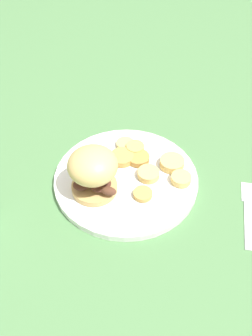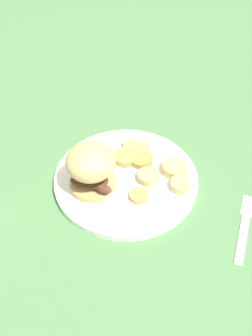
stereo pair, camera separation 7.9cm
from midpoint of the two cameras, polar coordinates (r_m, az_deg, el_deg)
ground_plane at (r=0.82m, az=-2.75°, el=-2.13°), size 4.00×4.00×0.00m
dinner_plate at (r=0.81m, az=-2.78°, el=-1.71°), size 0.30×0.30×0.02m
sandwich at (r=0.75m, az=-7.80°, el=-0.50°), size 0.10×0.10×0.10m
potato_round_0 at (r=0.77m, az=-0.47°, el=-3.94°), size 0.04×0.04×0.01m
potato_round_1 at (r=0.84m, az=-3.47°, el=1.40°), size 0.05×0.05×0.01m
potato_round_2 at (r=0.86m, az=-1.29°, el=2.77°), size 0.04×0.04×0.02m
potato_round_3 at (r=0.80m, az=5.21°, el=-1.69°), size 0.04×0.04×0.01m
potato_round_4 at (r=0.80m, az=0.49°, el=-1.00°), size 0.05×0.05×0.01m
potato_round_5 at (r=0.87m, az=-2.71°, el=3.39°), size 0.04×0.04×0.01m
potato_round_6 at (r=0.84m, az=-0.88°, el=1.31°), size 0.05×0.05×0.01m
potato_round_7 at (r=0.83m, az=3.99°, el=0.62°), size 0.05×0.05×0.02m
fork at (r=0.79m, az=14.61°, el=-6.44°), size 0.16×0.08×0.00m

